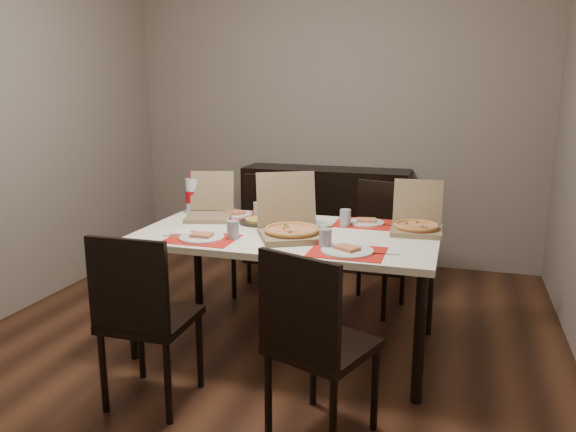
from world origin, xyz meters
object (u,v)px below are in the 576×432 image
object	(u,v)px
sideboard	(325,217)
dip_bowl	(320,225)
chair_far_left	(265,229)
chair_far_right	(376,240)
chair_near_left	(143,314)
soda_bottle	(193,196)
pizza_box_center	(291,227)
chair_near_right	(314,339)
dining_table	(288,242)

from	to	relation	value
sideboard	dip_bowl	xyz separation A→B (m)	(0.33, -1.56, 0.32)
chair_far_left	chair_far_right	size ratio (longest dim) A/B	1.00
chair_near_left	sideboard	bearing A→B (deg)	83.13
sideboard	soda_bottle	distance (m)	1.60
chair_far_left	pizza_box_center	bearing A→B (deg)	-63.03
chair_near_left	soda_bottle	size ratio (longest dim) A/B	3.18
pizza_box_center	dip_bowl	xyz separation A→B (m)	(0.11, 0.27, -0.04)
pizza_box_center	soda_bottle	world-z (taller)	pizza_box_center
chair_near_right	chair_far_right	xyz separation A→B (m)	(0.02, 1.77, 0.00)
soda_bottle	chair_far_left	bearing A→B (deg)	62.28
dip_bowl	soda_bottle	xyz separation A→B (m)	(-0.96, 0.15, 0.11)
chair_near_left	chair_far_right	bearing A→B (deg)	62.44
chair_near_left	dip_bowl	xyz separation A→B (m)	(0.65, 1.05, 0.26)
chair_near_left	chair_near_right	distance (m)	0.89
chair_near_left	pizza_box_center	bearing A→B (deg)	55.59
chair_near_left	dip_bowl	bearing A→B (deg)	58.26
sideboard	chair_far_right	xyz separation A→B (m)	(0.59, -0.87, 0.06)
sideboard	pizza_box_center	distance (m)	1.88
chair_near_right	chair_far_left	world-z (taller)	same
chair_far_right	dip_bowl	distance (m)	0.78
pizza_box_center	sideboard	bearing A→B (deg)	96.88
pizza_box_center	soda_bottle	distance (m)	0.95
dining_table	chair_far_right	world-z (taller)	chair_far_right
pizza_box_center	dining_table	bearing A→B (deg)	114.89
sideboard	dining_table	distance (m)	1.75
chair_near_left	pizza_box_center	distance (m)	0.99
dining_table	dip_bowl	world-z (taller)	dip_bowl
chair_near_right	chair_far_right	bearing A→B (deg)	89.42
chair_near_left	dip_bowl	size ratio (longest dim) A/B	6.98
pizza_box_center	chair_near_right	bearing A→B (deg)	-66.43
chair_near_left	chair_far_right	world-z (taller)	same
chair_near_left	chair_far_left	xyz separation A→B (m)	(0.01, 1.81, 0.00)
chair_near_left	chair_far_left	distance (m)	1.81
chair_near_left	dip_bowl	world-z (taller)	chair_near_left
chair_far_left	pizza_box_center	world-z (taller)	pizza_box_center
chair_far_left	soda_bottle	world-z (taller)	soda_bottle
chair_far_right	pizza_box_center	bearing A→B (deg)	-111.26
dip_bowl	sideboard	bearing A→B (deg)	102.04
pizza_box_center	chair_near_left	bearing A→B (deg)	-124.41
dining_table	chair_near_left	distance (m)	1.03
chair_near_right	pizza_box_center	size ratio (longest dim) A/B	1.78
chair_near_right	chair_far_right	world-z (taller)	same
dining_table	pizza_box_center	size ratio (longest dim) A/B	3.44
dining_table	chair_near_right	size ratio (longest dim) A/B	1.94
dining_table	soda_bottle	distance (m)	0.88
pizza_box_center	dip_bowl	bearing A→B (deg)	67.05
chair_near_right	chair_far_right	distance (m)	1.77
chair_near_left	chair_near_right	world-z (taller)	same
sideboard	dip_bowl	distance (m)	1.63
chair_near_left	chair_far_left	size ratio (longest dim) A/B	1.00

